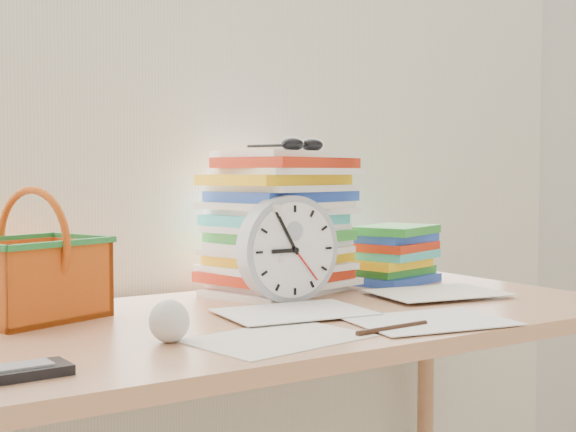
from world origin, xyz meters
TOP-DOWN VIEW (x-y plane):
  - curtain at (0.00, 1.98)m, footprint 2.40×0.01m
  - desk at (0.00, 1.60)m, footprint 1.40×0.70m
  - paper_stack at (0.13, 1.83)m, footprint 0.37×0.32m
  - clock at (0.07, 1.69)m, footprint 0.22×0.04m
  - sunglasses at (0.18, 1.81)m, footprint 0.17×0.16m
  - book_stack at (0.45, 1.81)m, footprint 0.29×0.26m
  - basket at (-0.43, 1.79)m, footprint 0.29×0.26m
  - crumpled_ball at (-0.31, 1.47)m, footprint 0.07×0.07m
  - pen at (0.05, 1.34)m, footprint 0.16×0.02m
  - calculator at (-0.57, 1.38)m, footprint 0.14×0.07m
  - scattered_papers at (0.00, 1.60)m, footprint 1.26×0.42m

SIDE VIEW (x-z plane):
  - desk at x=0.00m, z-range 0.30..1.05m
  - pen at x=0.05m, z-range 0.75..0.76m
  - scattered_papers at x=0.00m, z-range 0.75..0.77m
  - calculator at x=-0.57m, z-range 0.75..0.76m
  - crumpled_ball at x=-0.31m, z-range 0.75..0.82m
  - book_stack at x=0.45m, z-range 0.75..0.89m
  - clock at x=0.07m, z-range 0.75..0.97m
  - basket at x=-0.43m, z-range 0.75..0.99m
  - paper_stack at x=0.13m, z-range 0.75..1.07m
  - sunglasses at x=0.18m, z-range 1.07..1.10m
  - curtain at x=0.00m, z-range 0.05..2.55m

